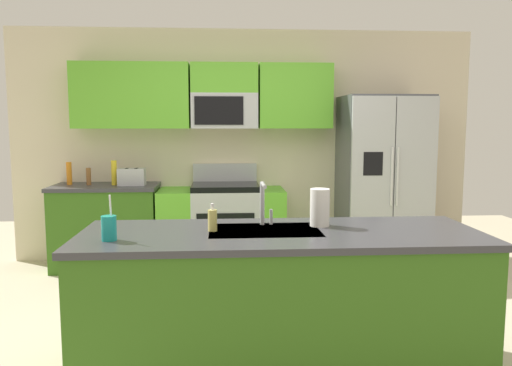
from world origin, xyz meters
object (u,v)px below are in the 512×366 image
at_px(bottle_orange, 69,173).
at_px(sink_faucet, 263,200).
at_px(toaster, 132,177).
at_px(bottle_yellow, 114,173).
at_px(pepper_mill, 89,177).
at_px(drink_cup_teal, 109,228).
at_px(refrigerator, 383,181).
at_px(soap_dispenser, 212,220).
at_px(paper_towel_roll, 320,207).
at_px(range_oven, 222,225).

height_order(bottle_orange, sink_faucet, sink_faucet).
bearing_deg(toaster, bottle_yellow, 168.47).
bearing_deg(sink_faucet, pepper_mill, 126.72).
relative_size(sink_faucet, drink_cup_teal, 1.08).
height_order(bottle_yellow, bottle_orange, bottle_yellow).
height_order(refrigerator, sink_faucet, refrigerator).
bearing_deg(bottle_yellow, refrigerator, -1.15).
xyz_separation_m(bottle_yellow, soap_dispenser, (1.09, -2.39, -0.06)).
xyz_separation_m(pepper_mill, bottle_orange, (-0.22, 0.05, 0.03)).
height_order(toaster, paper_towel_roll, paper_towel_roll).
bearing_deg(refrigerator, drink_cup_teal, -133.16).
bearing_deg(drink_cup_teal, soap_dispenser, 20.51).
distance_m(bottle_orange, sink_faucet, 2.99).
xyz_separation_m(refrigerator, bottle_orange, (-3.40, 0.12, 0.10)).
bearing_deg(bottle_yellow, bottle_orange, 172.47).
relative_size(bottle_yellow, paper_towel_roll, 1.10).
height_order(toaster, sink_faucet, sink_faucet).
bearing_deg(range_oven, pepper_mill, -179.90).
relative_size(range_oven, sink_faucet, 4.82).
relative_size(toaster, soap_dispenser, 1.65).
xyz_separation_m(toaster, sink_faucet, (1.22, -2.21, 0.08)).
bearing_deg(sink_faucet, range_oven, 96.77).
bearing_deg(pepper_mill, toaster, -6.17).
distance_m(toaster, sink_faucet, 2.52).
height_order(refrigerator, pepper_mill, refrigerator).
xyz_separation_m(range_oven, refrigerator, (1.76, -0.07, 0.48)).
relative_size(range_oven, toaster, 4.86).
distance_m(sink_faucet, drink_cup_teal, 0.97).
xyz_separation_m(bottle_yellow, drink_cup_teal, (0.52, -2.61, -0.06)).
height_order(toaster, soap_dispenser, toaster).
distance_m(bottle_yellow, sink_faucet, 2.65).
distance_m(bottle_orange, drink_cup_teal, 2.86).
distance_m(range_oven, bottle_yellow, 1.29).
distance_m(sink_faucet, paper_towel_roll, 0.36).
bearing_deg(paper_towel_roll, pepper_mill, 131.62).
bearing_deg(refrigerator, paper_towel_roll, -116.99).
relative_size(bottle_orange, drink_cup_teal, 0.93).
bearing_deg(range_oven, paper_towel_roll, -74.76).
bearing_deg(pepper_mill, bottle_orange, 166.18).
bearing_deg(drink_cup_teal, bottle_orange, 110.62).
xyz_separation_m(bottle_orange, sink_faucet, (1.90, -2.31, 0.05)).
xyz_separation_m(pepper_mill, soap_dispenser, (1.36, -2.40, -0.02)).
height_order(sink_faucet, soap_dispenser, sink_faucet).
xyz_separation_m(range_oven, soap_dispenser, (-0.05, -2.41, 0.53)).
relative_size(bottle_orange, paper_towel_roll, 1.01).
height_order(refrigerator, soap_dispenser, refrigerator).
height_order(pepper_mill, bottle_yellow, bottle_yellow).
bearing_deg(refrigerator, pepper_mill, 178.75).
relative_size(pepper_mill, bottle_yellow, 0.69).
bearing_deg(soap_dispenser, toaster, 110.89).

